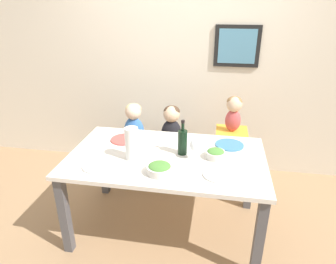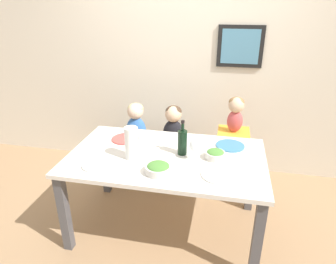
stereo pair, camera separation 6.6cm
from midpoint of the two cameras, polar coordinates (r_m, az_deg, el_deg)
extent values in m
plane|color=#9E7A56|center=(2.92, -0.94, -17.42)|extent=(14.00, 14.00, 0.00)
cube|color=beige|center=(3.47, 2.91, 14.22)|extent=(10.00, 0.06, 2.70)
cube|color=black|center=(3.38, 12.46, 15.66)|extent=(0.48, 0.02, 0.43)
cube|color=teal|center=(3.37, 12.46, 15.63)|extent=(0.39, 0.00, 0.36)
cube|color=silver|center=(2.50, -1.05, -4.80)|extent=(1.62, 0.96, 0.03)
cube|color=#4C4C51|center=(2.62, -19.81, -14.71)|extent=(0.07, 0.07, 0.71)
cube|color=#4C4C51|center=(2.36, 16.12, -19.05)|extent=(0.07, 0.07, 0.71)
cube|color=#4C4C51|center=(3.24, -12.74, -5.84)|extent=(0.07, 0.07, 0.71)
cube|color=#4C4C51|center=(3.04, 14.79, -8.25)|extent=(0.07, 0.07, 0.71)
cylinder|color=silver|center=(3.40, -9.67, -7.05)|extent=(0.04, 0.04, 0.40)
cylinder|color=silver|center=(3.32, -5.02, -7.56)|extent=(0.04, 0.04, 0.40)
cylinder|color=silver|center=(3.63, -8.22, -4.82)|extent=(0.04, 0.04, 0.40)
cylinder|color=silver|center=(3.56, -3.86, -5.24)|extent=(0.04, 0.04, 0.40)
cube|color=silver|center=(3.37, -6.87, -2.81)|extent=(0.38, 0.40, 0.05)
cylinder|color=silver|center=(3.30, -2.82, -7.79)|extent=(0.04, 0.04, 0.40)
cylinder|color=silver|center=(3.25, 2.11, -8.25)|extent=(0.04, 0.04, 0.40)
cylinder|color=silver|center=(3.53, -1.81, -5.42)|extent=(0.04, 0.04, 0.40)
cylinder|color=silver|center=(3.49, 2.77, -5.82)|extent=(0.04, 0.04, 0.40)
cube|color=silver|center=(3.28, 0.06, -3.39)|extent=(0.38, 0.40, 0.05)
cylinder|color=silver|center=(3.19, 8.78, -6.68)|extent=(0.04, 0.04, 0.65)
cylinder|color=silver|center=(3.20, 13.12, -6.97)|extent=(0.04, 0.04, 0.65)
cylinder|color=silver|center=(3.40, 8.92, -4.65)|extent=(0.04, 0.04, 0.65)
cylinder|color=silver|center=(3.41, 12.98, -4.92)|extent=(0.04, 0.04, 0.65)
cube|color=gold|center=(3.14, 11.44, -0.22)|extent=(0.32, 0.34, 0.05)
ellipsoid|color=#3366B2|center=(3.29, -7.03, 0.13)|extent=(0.22, 0.16, 0.33)
sphere|color=beige|center=(3.21, -7.23, 3.87)|extent=(0.17, 0.17, 0.17)
ellipsoid|color=#DBC684|center=(3.21, -7.20, 4.36)|extent=(0.17, 0.16, 0.12)
ellipsoid|color=black|center=(3.20, 0.07, -0.39)|extent=(0.22, 0.16, 0.33)
sphere|color=#D6AD89|center=(3.11, 0.07, 3.45)|extent=(0.17, 0.17, 0.17)
ellipsoid|color=#473323|center=(3.11, 0.10, 3.96)|extent=(0.17, 0.16, 0.12)
ellipsoid|color=#C64C4C|center=(3.09, 11.65, 2.15)|extent=(0.16, 0.11, 0.23)
sphere|color=#D6AD89|center=(3.03, 11.92, 5.19)|extent=(0.16, 0.16, 0.16)
ellipsoid|color=olive|center=(3.03, 11.95, 5.66)|extent=(0.15, 0.15, 0.11)
cylinder|color=black|center=(2.48, 2.02, -1.98)|extent=(0.08, 0.08, 0.21)
cylinder|color=black|center=(2.41, 2.07, 1.21)|extent=(0.03, 0.03, 0.09)
cylinder|color=black|center=(2.40, 2.08, 1.98)|extent=(0.03, 0.03, 0.02)
cylinder|color=white|center=(2.41, -7.68, -2.20)|extent=(0.11, 0.11, 0.27)
cylinder|color=white|center=(2.44, 4.20, -5.22)|extent=(0.06, 0.06, 0.00)
cylinder|color=white|center=(2.42, 4.23, -4.41)|extent=(0.01, 0.01, 0.07)
ellipsoid|color=white|center=(2.38, 4.29, -2.55)|extent=(0.08, 0.08, 0.10)
cylinder|color=silver|center=(2.24, -2.46, -7.18)|extent=(0.20, 0.20, 0.06)
ellipsoid|color=#4C8438|center=(2.22, -2.48, -6.53)|extent=(0.17, 0.17, 0.04)
cylinder|color=silver|center=(2.47, 8.27, -4.31)|extent=(0.16, 0.16, 0.06)
ellipsoid|color=#4C8438|center=(2.45, 8.31, -3.70)|extent=(0.14, 0.14, 0.04)
cylinder|color=silver|center=(2.40, -13.85, -6.22)|extent=(0.25, 0.25, 0.01)
cylinder|color=#D14C47|center=(2.79, -8.98, -1.40)|extent=(0.25, 0.25, 0.01)
cylinder|color=teal|center=(2.70, 10.94, -2.42)|extent=(0.25, 0.25, 0.01)
cylinder|color=silver|center=(2.25, 8.96, -7.96)|extent=(0.25, 0.25, 0.01)
camera|label=1|loc=(0.03, -90.76, -0.34)|focal=32.00mm
camera|label=2|loc=(0.03, 89.24, 0.34)|focal=32.00mm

